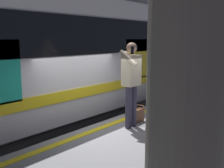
# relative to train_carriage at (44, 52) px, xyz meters

# --- Properties ---
(ground_plane) EXTENTS (27.00, 27.00, 0.00)m
(ground_plane) POSITION_rel_train_carriage_xyz_m (0.17, 2.14, -2.55)
(ground_plane) COLOR #3D3D3F
(safety_line) EXTENTS (17.64, 0.16, 0.01)m
(safety_line) POSITION_rel_train_carriage_xyz_m (0.17, 2.44, -1.52)
(safety_line) COLOR yellow
(safety_line) RESTS_ON platform
(track_rail_near) EXTENTS (23.40, 0.08, 0.16)m
(track_rail_near) POSITION_rel_train_carriage_xyz_m (0.17, 0.71, -2.47)
(track_rail_near) COLOR slate
(track_rail_near) RESTS_ON ground
(track_rail_far) EXTENTS (23.40, 0.08, 0.16)m
(track_rail_far) POSITION_rel_train_carriage_xyz_m (0.17, -0.72, -2.47)
(track_rail_far) COLOR slate
(track_rail_far) RESTS_ON ground
(train_carriage) EXTENTS (13.92, 3.02, 4.03)m
(train_carriage) POSITION_rel_train_carriage_xyz_m (0.00, 0.00, 0.00)
(train_carriage) COLOR silver
(train_carriage) RESTS_ON ground
(passenger) EXTENTS (0.57, 0.55, 1.80)m
(passenger) POSITION_rel_train_carriage_xyz_m (-0.02, 2.88, -0.46)
(passenger) COLOR #383347
(passenger) RESTS_ON platform
(handbag) EXTENTS (0.36, 0.33, 0.37)m
(handbag) POSITION_rel_train_carriage_xyz_m (-0.40, 2.80, -1.35)
(handbag) COLOR #59331E
(handbag) RESTS_ON platform
(station_column) EXTENTS (0.33, 0.33, 3.64)m
(station_column) POSITION_rel_train_carriage_xyz_m (3.63, 5.72, 0.30)
(station_column) COLOR #59544C
(station_column) RESTS_ON platform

